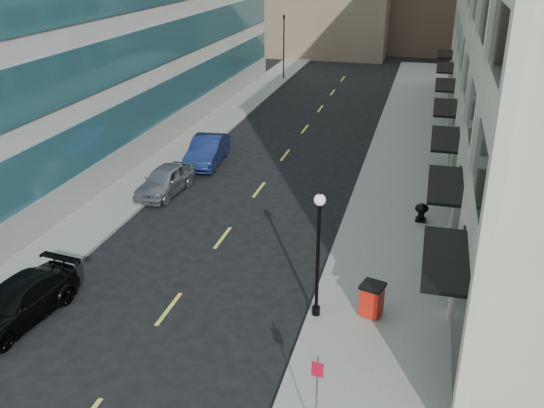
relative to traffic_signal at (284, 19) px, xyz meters
The scene contains 11 objects.
sidewalk_right 31.38m from the traffic_signal, 65.10° to the right, with size 5.00×80.00×0.15m, color gray.
sidewalk_left 28.58m from the traffic_signal, 92.05° to the right, with size 3.00×80.00×0.15m, color gray.
road_centerline 32.00m from the traffic_signal, 79.94° to the right, with size 0.15×68.20×0.01m.
traffic_signal is the anchor object (origin of this frame).
car_black_pickup 42.30m from the traffic_signal, 89.05° to the right, with size 2.03×4.99×1.45m, color black.
car_silver_sedan 30.19m from the traffic_signal, 88.38° to the right, with size 1.76×4.38×1.49m, color gray.
car_blue_sedan 25.25m from the traffic_signal, 86.89° to the right, with size 1.74×4.98×1.64m, color navy.
trash_bin 41.04m from the traffic_signal, 71.87° to the right, with size 0.95×0.96×1.25m.
lamppost 40.75m from the traffic_signal, 74.60° to the right, with size 0.39×0.39×4.72m.
sign_post 46.71m from the traffic_signal, 75.19° to the right, with size 0.32×0.08×2.70m.
urn_planter 33.71m from the traffic_signal, 64.97° to the right, with size 0.63×0.63×0.88m.
Camera 1 is at (8.43, -9.17, 12.28)m, focal length 40.00 mm.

